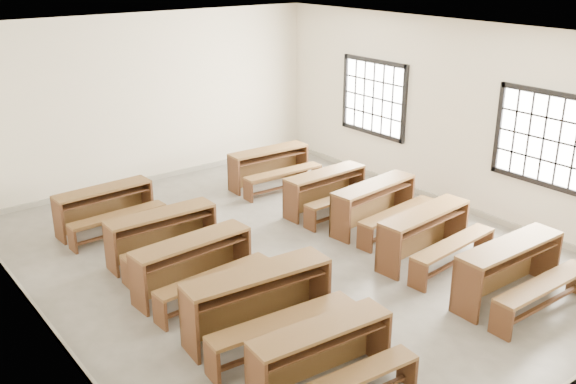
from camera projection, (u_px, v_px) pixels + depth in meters
room at (293, 113)px, 8.81m from camera, size 8.50×8.50×3.20m
desk_set_0 at (324, 354)px, 6.49m from camera, size 1.62×0.93×0.70m
desk_set_1 at (260, 299)px, 7.39m from camera, size 1.86×1.08×0.81m
desk_set_2 at (195, 262)px, 8.35m from camera, size 1.69×0.95×0.74m
desk_set_3 at (164, 233)px, 9.24m from camera, size 1.62×0.86×0.72m
desk_set_4 at (106, 206)px, 10.25m from camera, size 1.59×0.88×0.70m
desk_set_5 at (512, 268)px, 8.17m from camera, size 1.72×0.90×0.77m
desk_set_6 at (427, 232)px, 9.23m from camera, size 1.74×1.01×0.75m
desk_set_7 at (376, 202)px, 10.33m from camera, size 1.73×1.03×0.74m
desk_set_8 at (327, 189)px, 10.98m from camera, size 1.59×0.86×0.70m
desk_set_9 at (270, 165)px, 12.18m from camera, size 1.62×0.88×0.72m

